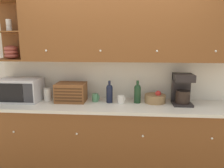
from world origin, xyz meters
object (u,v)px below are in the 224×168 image
object	(u,v)px
mug	(95,98)
mug_blue_second	(121,100)
coffee_maker	(182,89)
storage_canister	(48,94)
bread_box	(71,92)
wine_bottle	(137,93)
fruit_basket	(155,98)
microwave	(20,90)
second_wine_bottle	(110,93)

from	to	relation	value
mug	mug_blue_second	distance (m)	0.36
coffee_maker	mug	bearing A→B (deg)	177.76
storage_canister	bread_box	distance (m)	0.33
mug	wine_bottle	distance (m)	0.57
wine_bottle	fruit_basket	world-z (taller)	wine_bottle
storage_canister	bread_box	size ratio (longest dim) A/B	0.45
mug_blue_second	wine_bottle	bearing A→B (deg)	13.81
microwave	mug_blue_second	xyz separation A→B (m)	(1.37, -0.02, -0.10)
second_wine_bottle	fruit_basket	size ratio (longest dim) A/B	1.07
microwave	mug	distance (m)	1.03
microwave	bread_box	distance (m)	0.70
storage_canister	mug_blue_second	xyz separation A→B (m)	(1.01, -0.07, -0.04)
microwave	fruit_basket	bearing A→B (deg)	1.90
mug_blue_second	wine_bottle	xyz separation A→B (m)	(0.21, 0.05, 0.08)
storage_canister	coffee_maker	bearing A→B (deg)	-1.21
mug	coffee_maker	world-z (taller)	coffee_maker
bread_box	coffee_maker	distance (m)	1.45
fruit_basket	coffee_maker	distance (m)	0.36
bread_box	wine_bottle	bearing A→B (deg)	0.01
storage_canister	mug_blue_second	world-z (taller)	storage_canister
bread_box	fruit_basket	bearing A→B (deg)	1.63
storage_canister	coffee_maker	distance (m)	1.79
mug_blue_second	wine_bottle	distance (m)	0.23
mug	mug_blue_second	xyz separation A→B (m)	(0.35, -0.08, -0.00)
wine_bottle	fruit_basket	bearing A→B (deg)	7.68
second_wine_bottle	mug	bearing A→B (deg)	169.36
bread_box	wine_bottle	size ratio (longest dim) A/B	1.31
mug_blue_second	microwave	bearing A→B (deg)	179.02
mug	fruit_basket	bearing A→B (deg)	0.57
bread_box	mug_blue_second	xyz separation A→B (m)	(0.67, -0.05, -0.07)
coffee_maker	storage_canister	bearing A→B (deg)	178.79
bread_box	mug_blue_second	bearing A→B (deg)	-4.39
coffee_maker	microwave	bearing A→B (deg)	-179.78
coffee_maker	fruit_basket	bearing A→B (deg)	171.07
storage_canister	fruit_basket	xyz separation A→B (m)	(1.45, 0.01, -0.03)
bread_box	mug_blue_second	size ratio (longest dim) A/B	3.76
mug	second_wine_bottle	size ratio (longest dim) A/B	0.35
second_wine_bottle	fruit_basket	bearing A→B (deg)	4.20
mug_blue_second	second_wine_bottle	bearing A→B (deg)	165.76
fruit_basket	mug	bearing A→B (deg)	-179.43
storage_canister	second_wine_bottle	distance (m)	0.85
microwave	mug	bearing A→B (deg)	2.94
microwave	storage_canister	size ratio (longest dim) A/B	3.10
wine_bottle	mug	bearing A→B (deg)	177.54
bread_box	fruit_basket	world-z (taller)	bread_box
wine_bottle	second_wine_bottle	bearing A→B (deg)	-178.06
bread_box	microwave	bearing A→B (deg)	-177.67
second_wine_bottle	coffee_maker	bearing A→B (deg)	-0.47
second_wine_bottle	mug_blue_second	world-z (taller)	second_wine_bottle
second_wine_bottle	wine_bottle	world-z (taller)	wine_bottle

